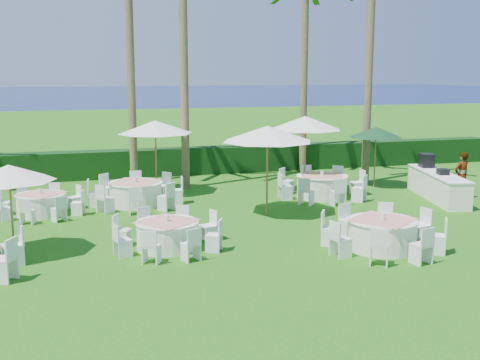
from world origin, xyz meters
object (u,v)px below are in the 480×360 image
object	(u,v)px
banquet_table_e	(136,193)
staff_person	(461,176)
banquet_table_c	(382,233)
banquet_table_f	(322,186)
banquet_table_d	(41,204)
umbrella_a	(9,173)
umbrella_c	(155,127)
umbrella_b	(267,134)
umbrella_green	(376,132)
buffet_table	(437,185)
umbrella_d	(305,123)
banquet_table_b	(167,234)

from	to	relation	value
banquet_table_e	staff_person	bearing A→B (deg)	-11.44
banquet_table_c	banquet_table_f	distance (m)	6.63
banquet_table_d	umbrella_a	bearing A→B (deg)	-96.65
banquet_table_c	banquet_table_e	world-z (taller)	banquet_table_e
umbrella_a	umbrella_c	bearing A→B (deg)	55.66
banquet_table_e	banquet_table_d	bearing A→B (deg)	-169.05
umbrella_b	umbrella_a	bearing A→B (deg)	-162.85
banquet_table_f	umbrella_a	size ratio (longest dim) A/B	1.42
umbrella_green	umbrella_a	bearing A→B (deg)	-156.75
banquet_table_e	staff_person	size ratio (longest dim) A/B	1.88
umbrella_b	staff_person	size ratio (longest dim) A/B	1.68
umbrella_b	buffet_table	world-z (taller)	umbrella_b
banquet_table_e	umbrella_c	xyz separation A→B (m)	(0.98, 1.75, 2.12)
banquet_table_d	umbrella_d	xyz separation A→B (m)	(9.60, 0.99, 2.32)
banquet_table_c	banquet_table_e	bearing A→B (deg)	128.32
banquet_table_f	umbrella_b	world-z (taller)	umbrella_b
umbrella_green	umbrella_c	bearing A→B (deg)	172.92
banquet_table_b	umbrella_green	xyz separation A→B (m)	(9.42, 6.16, 1.83)
banquet_table_d	staff_person	size ratio (longest dim) A/B	1.58
banquet_table_b	umbrella_c	size ratio (longest dim) A/B	1.03
banquet_table_c	umbrella_a	distance (m)	9.66
umbrella_d	umbrella_a	bearing A→B (deg)	-151.87
banquet_table_e	umbrella_c	world-z (taller)	umbrella_c
umbrella_b	banquet_table_e	bearing A→B (deg)	145.50
umbrella_b	buffet_table	distance (m)	7.18
banquet_table_f	umbrella_b	bearing A→B (deg)	-143.71
banquet_table_d	banquet_table_e	distance (m)	3.19
banquet_table_b	umbrella_c	xyz separation A→B (m)	(0.78, 7.24, 2.17)
umbrella_a	umbrella_c	size ratio (longest dim) A/B	0.83
umbrella_b	umbrella_d	distance (m)	4.00
banquet_table_d	buffet_table	world-z (taller)	buffet_table
buffet_table	umbrella_a	bearing A→B (deg)	-168.10
umbrella_c	umbrella_d	bearing A→B (deg)	-14.00
banquet_table_c	banquet_table_f	bearing A→B (deg)	79.98
staff_person	buffet_table	bearing A→B (deg)	-34.56
banquet_table_e	buffet_table	world-z (taller)	buffet_table
umbrella_b	umbrella_d	size ratio (longest dim) A/B	1.00
banquet_table_e	banquet_table_f	world-z (taller)	banquet_table_f
banquet_table_f	banquet_table_b	bearing A→B (deg)	-143.31
umbrella_a	umbrella_b	bearing A→B (deg)	17.15
umbrella_a	umbrella_c	distance (m)	8.22
banquet_table_e	buffet_table	size ratio (longest dim) A/B	0.76
umbrella_d	buffet_table	xyz separation A→B (m)	(4.26, -2.38, -2.16)
umbrella_b	banquet_table_b	bearing A→B (deg)	-143.00
banquet_table_f	umbrella_green	distance (m)	3.59
umbrella_b	staff_person	bearing A→B (deg)	2.74
umbrella_c	staff_person	distance (m)	11.41
umbrella_d	buffet_table	bearing A→B (deg)	-29.15
banquet_table_e	umbrella_green	xyz separation A→B (m)	(9.63, 0.68, 1.79)
banquet_table_e	umbrella_green	size ratio (longest dim) A/B	1.35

